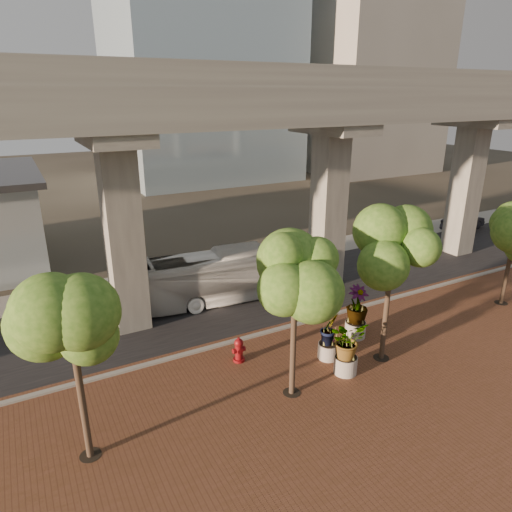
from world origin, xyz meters
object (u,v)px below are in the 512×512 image
transit_bus (225,276)px  parked_car (463,222)px  planter_front (347,342)px  fire_hydrant (239,350)px

transit_bus → parked_car: size_ratio=2.34×
planter_front → transit_bus: bearing=98.7°
parked_car → transit_bus: bearing=89.1°
planter_front → parked_car: bearing=28.4°
transit_bus → fire_hydrant: transit_bus is taller
transit_bus → parked_car: bearing=-77.1°
transit_bus → parked_car: (23.88, 3.12, -0.72)m
transit_bus → fire_hydrant: bearing=166.1°
transit_bus → fire_hydrant: size_ratio=9.14×
planter_front → fire_hydrant: bearing=140.3°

